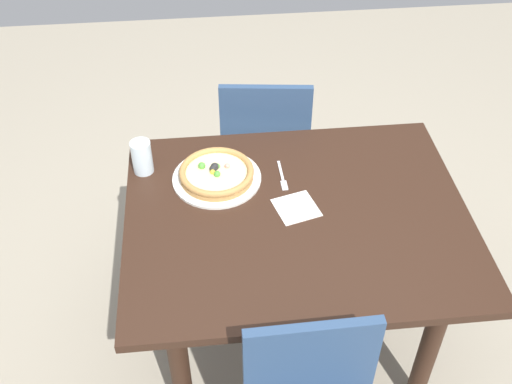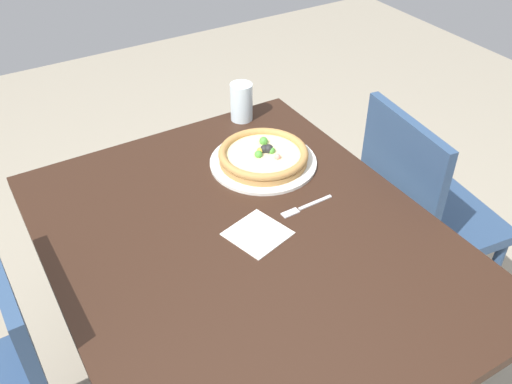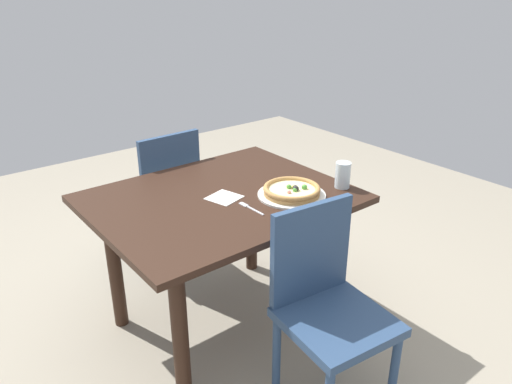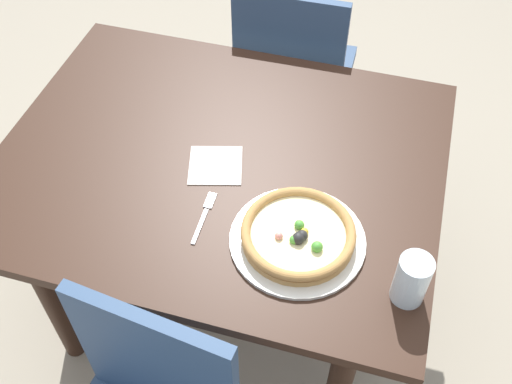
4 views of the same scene
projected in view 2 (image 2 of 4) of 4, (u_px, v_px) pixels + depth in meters
dining_table at (248, 270)px, 1.52m from camera, size 1.19×0.96×0.74m
chair_near at (420, 215)px, 1.90m from camera, size 0.44×0.44×0.89m
plate at (263, 162)px, 1.72m from camera, size 0.33×0.33×0.01m
pizza at (263, 155)px, 1.70m from camera, size 0.27×0.27×0.05m
fork at (303, 208)px, 1.55m from camera, size 0.02×0.17×0.00m
drinking_glass at (241, 102)px, 1.89m from camera, size 0.08×0.08×0.13m
napkin at (258, 234)px, 1.46m from camera, size 0.17×0.17×0.00m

